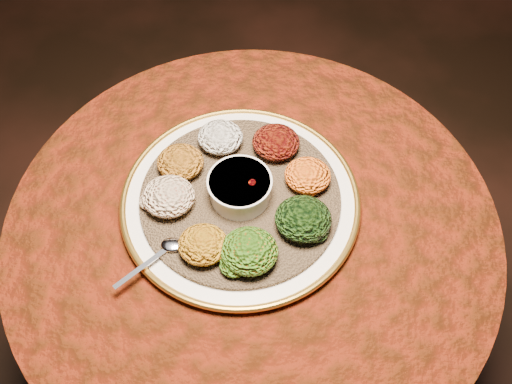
{
  "coord_description": "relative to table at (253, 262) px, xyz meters",
  "views": [
    {
      "loc": [
        0.06,
        -0.57,
        1.68
      ],
      "look_at": [
        0.0,
        0.05,
        0.76
      ],
      "focal_mm": 40.0,
      "sensor_mm": 36.0,
      "label": 1
    }
  ],
  "objects": [
    {
      "name": "portion_tikil",
      "position": [
        0.1,
        0.08,
        0.23
      ],
      "size": [
        0.09,
        0.09,
        0.04
      ],
      "primitive_type": "ellipsoid",
      "color": "#B77D0F",
      "rests_on": "injera"
    },
    {
      "name": "portion_timatim",
      "position": [
        -0.16,
        0.0,
        0.23
      ],
      "size": [
        0.1,
        0.1,
        0.05
      ],
      "primitive_type": "ellipsoid",
      "color": "maroon",
      "rests_on": "injera"
    },
    {
      "name": "portion_shiro",
      "position": [
        -0.15,
        0.09,
        0.23
      ],
      "size": [
        0.09,
        0.09,
        0.04
      ],
      "primitive_type": "ellipsoid",
      "color": "#A45B13",
      "rests_on": "injera"
    },
    {
      "name": "platter",
      "position": [
        -0.03,
        0.03,
        0.19
      ],
      "size": [
        0.47,
        0.47,
        0.02
      ],
      "rotation": [
        0.0,
        0.0,
        -0.05
      ],
      "color": "silver",
      "rests_on": "table"
    },
    {
      "name": "spoon",
      "position": [
        -0.14,
        -0.1,
        0.21
      ],
      "size": [
        0.11,
        0.11,
        0.01
      ],
      "rotation": [
        0.0,
        0.0,
        -2.31
      ],
      "color": "silver",
      "rests_on": "injera"
    },
    {
      "name": "portion_kitfo",
      "position": [
        0.03,
        0.16,
        0.23
      ],
      "size": [
        0.1,
        0.09,
        0.05
      ],
      "primitive_type": "ellipsoid",
      "color": "black",
      "rests_on": "injera"
    },
    {
      "name": "stew_bowl",
      "position": [
        -0.03,
        0.03,
        0.24
      ],
      "size": [
        0.12,
        0.12,
        0.05
      ],
      "color": "silver",
      "rests_on": "injera"
    },
    {
      "name": "portion_ayib",
      "position": [
        -0.08,
        0.16,
        0.23
      ],
      "size": [
        0.09,
        0.09,
        0.04
      ],
      "primitive_type": "ellipsoid",
      "color": "silver",
      "rests_on": "injera"
    },
    {
      "name": "injera",
      "position": [
        -0.03,
        0.03,
        0.2
      ],
      "size": [
        0.41,
        0.41,
        0.01
      ],
      "primitive_type": "cylinder",
      "rotation": [
        0.0,
        0.0,
        0.04
      ],
      "color": "brown",
      "rests_on": "platter"
    },
    {
      "name": "portion_gomen",
      "position": [
        0.1,
        -0.02,
        0.23
      ],
      "size": [
        0.11,
        0.1,
        0.05
      ],
      "primitive_type": "ellipsoid",
      "color": "black",
      "rests_on": "injera"
    },
    {
      "name": "portion_mixveg",
      "position": [
        0.01,
        -0.1,
        0.23
      ],
      "size": [
        0.1,
        0.1,
        0.05
      ],
      "primitive_type": "ellipsoid",
      "color": "#A6430A",
      "rests_on": "injera"
    },
    {
      "name": "portion_kik",
      "position": [
        -0.08,
        -0.09,
        0.23
      ],
      "size": [
        0.09,
        0.09,
        0.04
      ],
      "primitive_type": "ellipsoid",
      "color": "#9E6B0D",
      "rests_on": "injera"
    },
    {
      "name": "table",
      "position": [
        0.0,
        0.0,
        0.0
      ],
      "size": [
        0.96,
        0.96,
        0.73
      ],
      "color": "black",
      "rests_on": "ground"
    }
  ]
}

